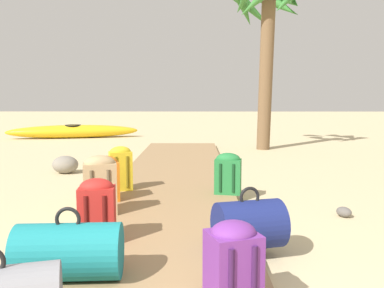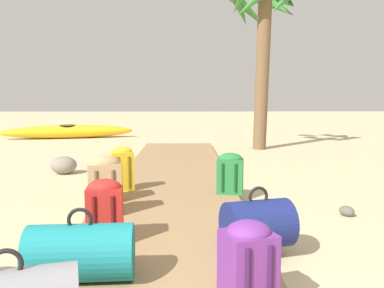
{
  "view_description": "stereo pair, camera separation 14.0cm",
  "coord_description": "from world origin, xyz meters",
  "px_view_note": "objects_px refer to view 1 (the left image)",
  "views": [
    {
      "loc": [
        0.32,
        -0.97,
        1.26
      ],
      "look_at": [
        0.27,
        5.19,
        0.55
      ],
      "focal_mm": 38.57,
      "sensor_mm": 36.0,
      "label": 1
    },
    {
      "loc": [
        0.18,
        -0.97,
        1.26
      ],
      "look_at": [
        0.27,
        5.19,
        0.55
      ],
      "focal_mm": 38.57,
      "sensor_mm": 36.0,
      "label": 2
    }
  ],
  "objects_px": {
    "backpack_tan": "(100,183)",
    "backpack_orange": "(106,177)",
    "palm_tree_far_right": "(265,20)",
    "backpack_yellow": "(121,167)",
    "backpack_purple": "(233,259)",
    "kayak": "(73,131)",
    "backpack_green": "(228,172)",
    "backpack_red": "(97,209)",
    "duffel_bag_navy": "(249,225)",
    "duffel_bag_teal": "(69,251)"
  },
  "relations": [
    {
      "from": "palm_tree_far_right",
      "to": "duffel_bag_teal",
      "type": "bearing_deg",
      "value": -108.67
    },
    {
      "from": "backpack_green",
      "to": "duffel_bag_navy",
      "type": "distance_m",
      "value": 1.84
    },
    {
      "from": "backpack_orange",
      "to": "backpack_purple",
      "type": "bearing_deg",
      "value": -61.99
    },
    {
      "from": "backpack_green",
      "to": "palm_tree_far_right",
      "type": "distance_m",
      "value": 5.57
    },
    {
      "from": "backpack_tan",
      "to": "kayak",
      "type": "bearing_deg",
      "value": 108.16
    },
    {
      "from": "duffel_bag_navy",
      "to": "kayak",
      "type": "xyz_separation_m",
      "value": [
        -4.15,
        9.4,
        -0.07
      ]
    },
    {
      "from": "backpack_red",
      "to": "backpack_orange",
      "type": "distance_m",
      "value": 1.39
    },
    {
      "from": "backpack_red",
      "to": "palm_tree_far_right",
      "type": "distance_m",
      "value": 7.38
    },
    {
      "from": "backpack_purple",
      "to": "kayak",
      "type": "xyz_separation_m",
      "value": [
        -3.95,
        10.22,
        -0.13
      ]
    },
    {
      "from": "kayak",
      "to": "backpack_yellow",
      "type": "bearing_deg",
      "value": -69.33
    },
    {
      "from": "backpack_red",
      "to": "backpack_purple",
      "type": "relative_size",
      "value": 1.11
    },
    {
      "from": "backpack_green",
      "to": "backpack_yellow",
      "type": "bearing_deg",
      "value": 172.32
    },
    {
      "from": "kayak",
      "to": "backpack_orange",
      "type": "bearing_deg",
      "value": -71.06
    },
    {
      "from": "backpack_tan",
      "to": "palm_tree_far_right",
      "type": "relative_size",
      "value": 0.15
    },
    {
      "from": "backpack_red",
      "to": "duffel_bag_teal",
      "type": "distance_m",
      "value": 0.69
    },
    {
      "from": "backpack_orange",
      "to": "duffel_bag_teal",
      "type": "bearing_deg",
      "value": -84.4
    },
    {
      "from": "backpack_yellow",
      "to": "kayak",
      "type": "bearing_deg",
      "value": 110.67
    },
    {
      "from": "backpack_orange",
      "to": "backpack_green",
      "type": "relative_size",
      "value": 1.02
    },
    {
      "from": "backpack_yellow",
      "to": "kayak",
      "type": "xyz_separation_m",
      "value": [
        -2.78,
        7.38,
        -0.17
      ]
    },
    {
      "from": "backpack_yellow",
      "to": "backpack_purple",
      "type": "bearing_deg",
      "value": -67.76
    },
    {
      "from": "backpack_orange",
      "to": "kayak",
      "type": "relative_size",
      "value": 0.13
    },
    {
      "from": "backpack_tan",
      "to": "kayak",
      "type": "distance_m",
      "value": 8.9
    },
    {
      "from": "backpack_purple",
      "to": "duffel_bag_navy",
      "type": "distance_m",
      "value": 0.85
    },
    {
      "from": "backpack_yellow",
      "to": "kayak",
      "type": "height_order",
      "value": "backpack_yellow"
    },
    {
      "from": "duffel_bag_navy",
      "to": "kayak",
      "type": "height_order",
      "value": "duffel_bag_navy"
    },
    {
      "from": "backpack_yellow",
      "to": "backpack_red",
      "type": "xyz_separation_m",
      "value": [
        0.15,
        -1.89,
        -0.02
      ]
    },
    {
      "from": "backpack_purple",
      "to": "duffel_bag_navy",
      "type": "relative_size",
      "value": 0.8
    },
    {
      "from": "backpack_yellow",
      "to": "backpack_tan",
      "type": "xyz_separation_m",
      "value": [
        -0.01,
        -1.07,
        0.02
      ]
    },
    {
      "from": "duffel_bag_teal",
      "to": "backpack_purple",
      "type": "distance_m",
      "value": 1.07
    },
    {
      "from": "backpack_yellow",
      "to": "duffel_bag_navy",
      "type": "xyz_separation_m",
      "value": [
        1.36,
        -2.02,
        -0.1
      ]
    },
    {
      "from": "backpack_tan",
      "to": "palm_tree_far_right",
      "type": "bearing_deg",
      "value": 65.67
    },
    {
      "from": "backpack_orange",
      "to": "backpack_green",
      "type": "xyz_separation_m",
      "value": [
        1.42,
        0.34,
        -0.01
      ]
    },
    {
      "from": "duffel_bag_navy",
      "to": "backpack_yellow",
      "type": "bearing_deg",
      "value": 124.04
    },
    {
      "from": "backpack_green",
      "to": "backpack_red",
      "type": "bearing_deg",
      "value": -124.92
    },
    {
      "from": "backpack_orange",
      "to": "kayak",
      "type": "height_order",
      "value": "backpack_orange"
    },
    {
      "from": "backpack_green",
      "to": "palm_tree_far_right",
      "type": "xyz_separation_m",
      "value": [
        1.2,
        4.75,
        2.67
      ]
    },
    {
      "from": "backpack_green",
      "to": "duffel_bag_navy",
      "type": "xyz_separation_m",
      "value": [
        0.02,
        -1.84,
        -0.07
      ]
    },
    {
      "from": "kayak",
      "to": "duffel_bag_navy",
      "type": "bearing_deg",
      "value": -66.18
    },
    {
      "from": "backpack_tan",
      "to": "duffel_bag_teal",
      "type": "xyz_separation_m",
      "value": [
        0.14,
        -1.5,
        -0.13
      ]
    },
    {
      "from": "backpack_tan",
      "to": "backpack_purple",
      "type": "xyz_separation_m",
      "value": [
        1.17,
        -1.77,
        -0.07
      ]
    },
    {
      "from": "backpack_red",
      "to": "duffel_bag_navy",
      "type": "distance_m",
      "value": 1.22
    },
    {
      "from": "backpack_yellow",
      "to": "palm_tree_far_right",
      "type": "bearing_deg",
      "value": 60.92
    },
    {
      "from": "duffel_bag_navy",
      "to": "backpack_orange",
      "type": "bearing_deg",
      "value": 133.79
    },
    {
      "from": "backpack_yellow",
      "to": "backpack_orange",
      "type": "xyz_separation_m",
      "value": [
        -0.07,
        -0.52,
        -0.02
      ]
    },
    {
      "from": "backpack_orange",
      "to": "palm_tree_far_right",
      "type": "xyz_separation_m",
      "value": [
        2.61,
        5.08,
        2.66
      ]
    },
    {
      "from": "backpack_orange",
      "to": "palm_tree_far_right",
      "type": "bearing_deg",
      "value": 62.8
    },
    {
      "from": "backpack_green",
      "to": "kayak",
      "type": "distance_m",
      "value": 8.61
    },
    {
      "from": "kayak",
      "to": "palm_tree_far_right",
      "type": "bearing_deg",
      "value": -27.86
    },
    {
      "from": "backpack_tan",
      "to": "backpack_orange",
      "type": "xyz_separation_m",
      "value": [
        -0.06,
        0.56,
        -0.04
      ]
    },
    {
      "from": "backpack_green",
      "to": "backpack_tan",
      "type": "bearing_deg",
      "value": -146.59
    }
  ]
}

